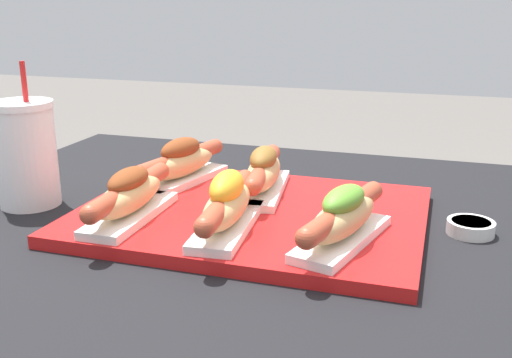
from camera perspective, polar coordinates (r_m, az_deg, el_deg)
serving_tray at (r=0.87m, az=-0.40°, el=-3.44°), size 0.49×0.37×0.02m
hot_dog_0 at (r=0.84m, az=-11.96°, el=-1.54°), size 0.06×0.22×0.07m
hot_dog_1 at (r=0.78m, az=-2.77°, el=-2.41°), size 0.08×0.22×0.08m
hot_dog_2 at (r=0.75m, az=8.29°, el=-3.62°), size 0.10×0.22×0.07m
hot_dog_3 at (r=0.99m, az=-7.14°, el=1.57°), size 0.10×0.22×0.08m
hot_dog_4 at (r=0.93m, az=0.71°, el=0.66°), size 0.08×0.22×0.07m
sauce_bowl at (r=0.88m, az=19.77°, el=-4.30°), size 0.06×0.06×0.02m
drink_cup at (r=0.99m, az=-21.06°, el=2.26°), size 0.10×0.10×0.22m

